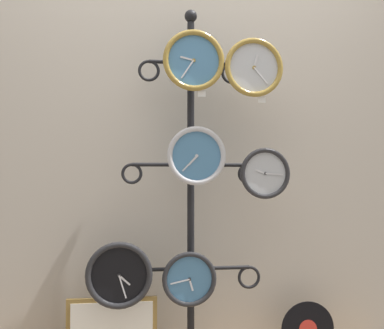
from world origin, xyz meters
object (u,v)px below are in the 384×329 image
Objects in this scene: clock_top_right at (254,68)px; vinyl_record at (308,329)px; clock_middle_center at (197,156)px; clock_bottom_center at (189,279)px; clock_top_center at (193,61)px; clock_middle_right at (265,173)px; display_stand at (191,237)px; clock_bottom_left at (119,275)px.

vinyl_record is at bearing 13.18° from clock_top_right.
clock_bottom_center is (-0.04, -0.04, -0.61)m from clock_middle_center.
clock_top_right is at bearing -0.32° from clock_bottom_center.
clock_top_center is 0.68m from clock_middle_right.
display_stand is 7.20× the size of clock_middle_right.
clock_middle_center is 1.15× the size of clock_middle_right.
clock_middle_center reaches higher than clock_middle_right.
clock_middle_right is at bearing 1.15° from clock_bottom_left.
clock_top_center is 1.52m from vinyl_record.
clock_top_center is at bearing -122.50° from clock_middle_center.
clock_top_center is 1.09× the size of vinyl_record.
display_stand is 6.97× the size of clock_bottom_center.
clock_top_center is 1.13m from clock_bottom_left.
clock_middle_right is (0.06, 0.02, -0.54)m from clock_top_right.
clock_bottom_center is (0.34, -0.01, -0.03)m from clock_bottom_left.
clock_middle_center is at bearing 172.78° from clock_top_right.
clock_top_right is at bearing -160.51° from clock_middle_right.
vinyl_record is (0.24, 0.05, -0.82)m from clock_middle_right.
clock_top_center reaches higher than clock_middle_right.
clock_middle_right is 0.66m from clock_bottom_center.
clock_bottom_left is (-0.37, -0.11, -0.17)m from display_stand.
clock_middle_center reaches higher than clock_bottom_left.
clock_bottom_left is at bearing 179.39° from clock_top_right.
clock_top_center is at bearing 179.24° from clock_top_right.
display_stand is 6.18× the size of clock_top_right.
vinyl_record is at bearing 11.48° from clock_middle_right.
clock_middle_right reaches higher than clock_bottom_left.
clock_top_right reaches higher than clock_middle_center.
clock_top_center is 0.96× the size of clock_bottom_left.
clock_bottom_center is (-0.02, -0.00, -1.09)m from clock_top_center.
clock_top_center is at bearing 6.38° from clock_bottom_center.
display_stand is at bearing 159.06° from clock_top_right.
display_stand is 0.23m from clock_bottom_center.
vinyl_record is (0.64, 0.07, -0.29)m from clock_bottom_center.
clock_bottom_center is at bearing -173.79° from vinyl_record.
clock_middle_right is at bearing 2.94° from clock_bottom_center.
vinyl_record is (0.62, 0.07, -1.39)m from clock_top_center.
display_stand reaches higher than clock_top_center.
clock_middle_center is at bearing 40.28° from clock_bottom_center.
clock_top_right is at bearing -0.61° from clock_bottom_left.
clock_middle_right is at bearing -14.53° from display_stand.
clock_middle_center is 1.09m from vinyl_record.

